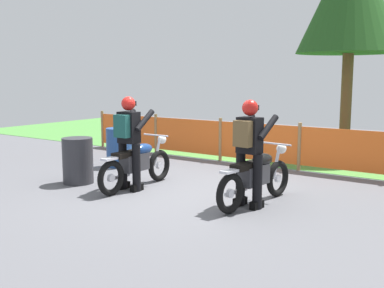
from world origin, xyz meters
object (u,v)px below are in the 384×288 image
object	(u,v)px
motorcycle_trailing	(137,164)
spare_drum	(78,161)
motorcycle_lead	(256,176)
rider_trailing	(129,138)
rider_lead	(249,147)
oil_drum	(119,147)

from	to	relation	value
motorcycle_trailing	spare_drum	size ratio (longest dim) A/B	2.25
motorcycle_lead	motorcycle_trailing	world-z (taller)	motorcycle_lead
motorcycle_lead	motorcycle_trailing	bearing A→B (deg)	102.75
motorcycle_trailing	rider_trailing	distance (m)	0.54
rider_lead	rider_trailing	xyz separation A→B (m)	(-2.28, -0.25, 0.00)
motorcycle_trailing	rider_trailing	size ratio (longest dim) A/B	1.17
motorcycle_lead	spare_drum	world-z (taller)	motorcycle_lead
motorcycle_lead	rider_trailing	xyz separation A→B (m)	(-2.31, -0.47, 0.50)
rider_trailing	spare_drum	xyz separation A→B (m)	(-1.19, -0.15, -0.51)
rider_trailing	oil_drum	distance (m)	2.35
motorcycle_trailing	oil_drum	xyz separation A→B (m)	(-1.71, 1.31, -0.01)
motorcycle_trailing	oil_drum	world-z (taller)	motorcycle_trailing
motorcycle_trailing	oil_drum	distance (m)	2.15
rider_lead	oil_drum	xyz separation A→B (m)	(-4.00, 1.27, -0.51)
rider_trailing	motorcycle_lead	bearing A→B (deg)	-79.81
oil_drum	rider_lead	bearing A→B (deg)	-17.69
motorcycle_lead	spare_drum	size ratio (longest dim) A/B	2.25
motorcycle_trailing	oil_drum	size ratio (longest dim) A/B	2.25
rider_trailing	spare_drum	size ratio (longest dim) A/B	1.92
spare_drum	oil_drum	bearing A→B (deg)	107.30
motorcycle_trailing	motorcycle_lead	bearing A→B (deg)	-85.03
rider_trailing	oil_drum	size ratio (longest dim) A/B	1.92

